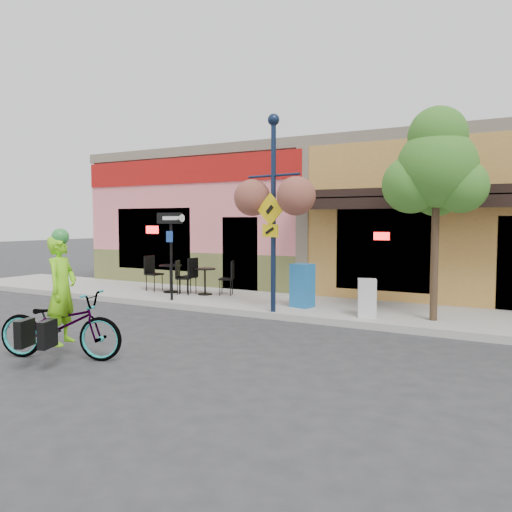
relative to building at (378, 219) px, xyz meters
The scene contains 13 objects.
ground 7.83m from the building, 90.00° to the right, with size 90.00×90.00×0.00m, color #2D2D30.
sidewalk 5.91m from the building, 90.00° to the right, with size 24.00×3.00×0.15m, color #9E9B93.
curb 7.28m from the building, 90.00° to the right, with size 24.00×0.12×0.15m, color #A8A59E.
building is the anchor object (origin of this frame).
bicycle 11.72m from the building, 99.68° to the right, with size 0.71×2.05×1.08m, color #8E2E0C.
cyclist_rider 11.66m from the building, 99.44° to the right, with size 0.62×0.41×1.71m, color #81E718.
lamp_post 6.87m from the building, 94.19° to the right, with size 1.40×0.56×4.38m, color #121F39, non-canonical shape.
one_way_sign 7.59m from the building, 117.99° to the right, with size 0.86×0.19×2.24m, color black, non-canonical shape.
cafe_set_left 7.28m from the building, 128.71° to the right, with size 1.72×0.86×1.03m, color black, non-canonical shape.
cafe_set_right 6.58m from the building, 121.40° to the right, with size 1.59×0.79×0.95m, color black, non-canonical shape.
newspaper_box_blue 6.18m from the building, 91.67° to the right, with size 0.46×0.41×1.02m, color #1C66AB, non-canonical shape.
newspaper_box_grey 6.82m from the building, 76.74° to the right, with size 0.38×0.34×0.81m, color silver, non-canonical shape.
street_tree 6.75m from the building, 65.34° to the right, with size 1.71×1.71×4.37m, color #3D7A26, non-canonical shape.
Camera 1 is at (4.50, -9.24, 2.18)m, focal length 35.00 mm.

